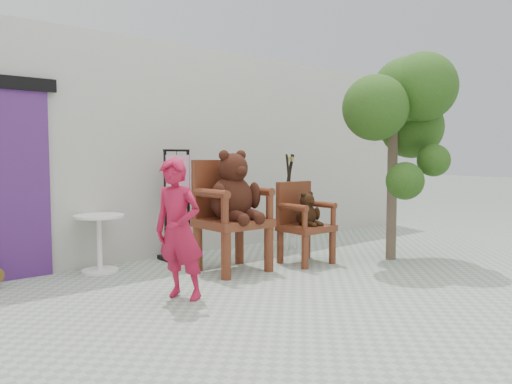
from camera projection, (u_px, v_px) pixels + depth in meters
ground_plane at (346, 283)px, 5.60m from camera, size 60.00×60.00×0.00m
back_wall at (195, 151)px, 7.86m from camera, size 9.00×1.00×3.00m
chair_big at (231, 201)px, 6.16m from camera, size 0.79×0.79×1.50m
chair_small at (303, 217)px, 6.63m from camera, size 0.62×0.57×1.08m
person at (179, 230)px, 4.86m from camera, size 0.52×0.61×1.40m
cafe_table at (99, 236)px, 6.11m from camera, size 0.60×0.60×0.70m
display_stand at (177, 217)px, 6.86m from camera, size 0.45×0.35×1.51m
stool_bucket at (287, 207)px, 7.65m from camera, size 0.32×0.32×1.45m
tree at (401, 108)px, 6.75m from camera, size 1.81×1.57×2.78m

